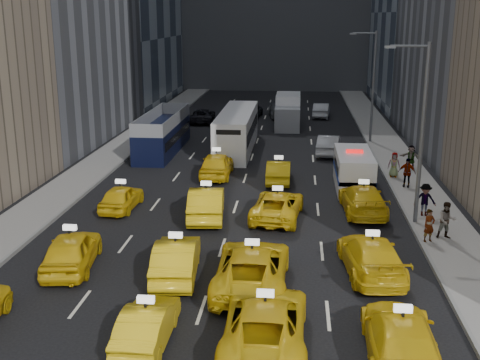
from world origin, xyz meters
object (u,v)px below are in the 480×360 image
object	(u,v)px
box_truck	(288,111)
pedestrian_0	(429,226)
city_bus	(237,131)
nypd_van	(354,171)
double_decker	(163,133)

from	to	relation	value
box_truck	pedestrian_0	world-z (taller)	box_truck
city_bus	pedestrian_0	distance (m)	22.04
pedestrian_0	box_truck	bearing A→B (deg)	79.33
city_bus	box_truck	xyz separation A→B (m)	(3.77, 10.15, -0.02)
city_bus	box_truck	size ratio (longest dim) A/B	1.74
nypd_van	pedestrian_0	size ratio (longest dim) A/B	3.71
box_truck	double_decker	bearing A→B (deg)	-121.65
double_decker	box_truck	world-z (taller)	same
box_truck	pedestrian_0	bearing A→B (deg)	-68.86
nypd_van	city_bus	distance (m)	12.92
double_decker	pedestrian_0	distance (m)	24.32
nypd_van	pedestrian_0	bearing A→B (deg)	-80.62
nypd_van	city_bus	size ratio (longest dim) A/B	0.48
city_bus	nypd_van	bearing A→B (deg)	-46.05
nypd_van	pedestrian_0	world-z (taller)	nypd_van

